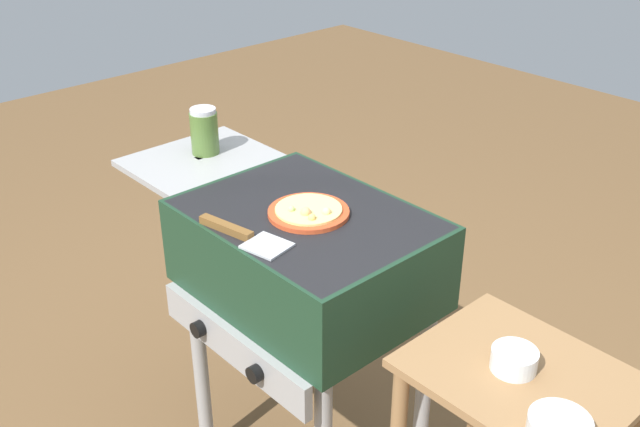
{
  "coord_description": "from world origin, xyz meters",
  "views": [
    {
      "loc": [
        1.26,
        -1.1,
        1.79
      ],
      "look_at": [
        0.05,
        0.0,
        0.92
      ],
      "focal_mm": 41.76,
      "sensor_mm": 36.0,
      "label": 1
    }
  ],
  "objects_px": {
    "pizza_cheese": "(310,211)",
    "topping_bowl_near": "(514,360)",
    "sauce_jar": "(204,131)",
    "spatula": "(243,235)",
    "grill": "(302,260)"
  },
  "relations": [
    {
      "from": "grill",
      "to": "topping_bowl_near",
      "type": "height_order",
      "value": "grill"
    },
    {
      "from": "pizza_cheese",
      "to": "spatula",
      "type": "bearing_deg",
      "value": -95.9
    },
    {
      "from": "topping_bowl_near",
      "to": "spatula",
      "type": "bearing_deg",
      "value": -163.86
    },
    {
      "from": "grill",
      "to": "spatula",
      "type": "height_order",
      "value": "spatula"
    },
    {
      "from": "sauce_jar",
      "to": "spatula",
      "type": "distance_m",
      "value": 0.54
    },
    {
      "from": "pizza_cheese",
      "to": "topping_bowl_near",
      "type": "xyz_separation_m",
      "value": [
        0.63,
        -0.01,
        -0.09
      ]
    },
    {
      "from": "topping_bowl_near",
      "to": "sauce_jar",
      "type": "bearing_deg",
      "value": 177.96
    },
    {
      "from": "pizza_cheese",
      "to": "sauce_jar",
      "type": "bearing_deg",
      "value": 176.28
    },
    {
      "from": "sauce_jar",
      "to": "topping_bowl_near",
      "type": "distance_m",
      "value": 1.15
    },
    {
      "from": "grill",
      "to": "sauce_jar",
      "type": "bearing_deg",
      "value": 175.34
    },
    {
      "from": "grill",
      "to": "topping_bowl_near",
      "type": "bearing_deg",
      "value": -0.11
    },
    {
      "from": "sauce_jar",
      "to": "topping_bowl_near",
      "type": "xyz_separation_m",
      "value": [
        1.14,
        -0.04,
        -0.15
      ]
    },
    {
      "from": "grill",
      "to": "sauce_jar",
      "type": "distance_m",
      "value": 0.53
    },
    {
      "from": "grill",
      "to": "sauce_jar",
      "type": "height_order",
      "value": "sauce_jar"
    },
    {
      "from": "grill",
      "to": "pizza_cheese",
      "type": "bearing_deg",
      "value": 16.03
    }
  ]
}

